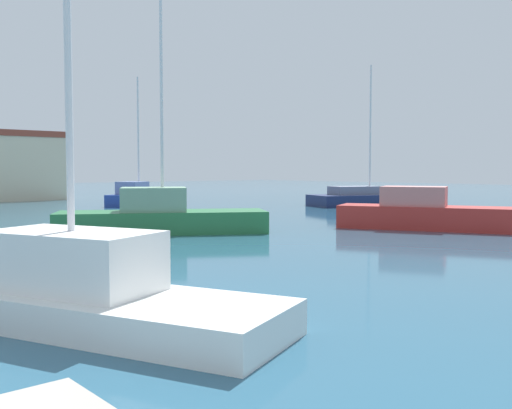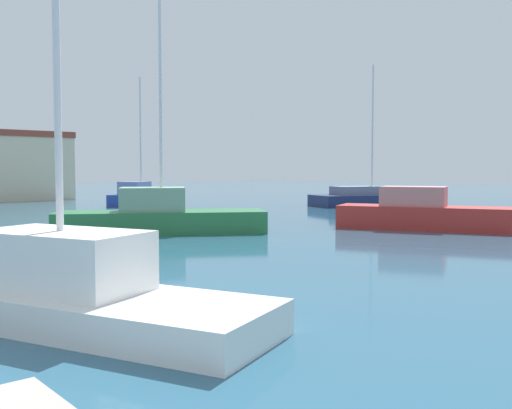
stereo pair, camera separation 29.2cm
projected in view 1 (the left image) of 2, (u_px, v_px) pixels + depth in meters
name	position (u px, v px, depth m)	size (l,w,h in m)	color
water	(141.00, 221.00, 28.61)	(160.00, 160.00, 0.00)	#285670
sailboat_blue_inner_mooring	(138.00, 196.00, 41.26)	(6.09, 4.65, 9.04)	#233D93
sailboat_white_near_pier	(73.00, 290.00, 9.59)	(4.87, 7.68, 8.42)	white
sailboat_green_behind_lamppost	(161.00, 216.00, 23.21)	(8.19, 6.26, 11.46)	#28703D
motorboat_red_mid_harbor	(421.00, 213.00, 24.77)	(4.95, 7.17, 1.81)	#B22823
sailboat_navy_outer_mooring	(367.00, 198.00, 40.94)	(9.08, 5.54, 9.78)	#19234C
harbor_office	(4.00, 166.00, 48.64)	(8.65, 7.53, 5.64)	beige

